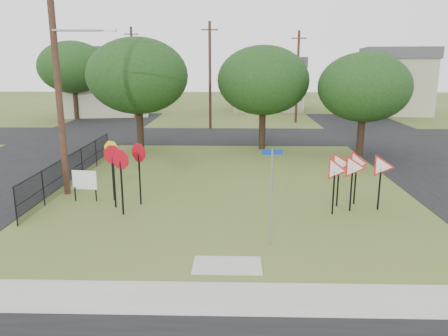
{
  "coord_description": "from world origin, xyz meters",
  "views": [
    {
      "loc": [
        0.22,
        -14.02,
        5.8
      ],
      "look_at": [
        -0.24,
        3.0,
        1.6
      ],
      "focal_mm": 35.0,
      "sensor_mm": 36.0,
      "label": 1
    }
  ],
  "objects_px": {
    "street_name_sign": "(271,192)",
    "stop_sign_cluster": "(121,161)",
    "info_board": "(85,181)",
    "yield_sign_cluster": "(353,168)"
  },
  "relations": [
    {
      "from": "street_name_sign",
      "to": "stop_sign_cluster",
      "type": "distance_m",
      "value": 6.8
    },
    {
      "from": "stop_sign_cluster",
      "to": "info_board",
      "type": "relative_size",
      "value": 1.94
    },
    {
      "from": "street_name_sign",
      "to": "info_board",
      "type": "relative_size",
      "value": 2.36
    },
    {
      "from": "street_name_sign",
      "to": "yield_sign_cluster",
      "type": "height_order",
      "value": "street_name_sign"
    },
    {
      "from": "yield_sign_cluster",
      "to": "info_board",
      "type": "xyz_separation_m",
      "value": [
        -10.96,
        0.69,
        -0.79
      ]
    },
    {
      "from": "stop_sign_cluster",
      "to": "yield_sign_cluster",
      "type": "bearing_deg",
      "value": -0.44
    },
    {
      "from": "stop_sign_cluster",
      "to": "info_board",
      "type": "distance_m",
      "value": 2.12
    },
    {
      "from": "yield_sign_cluster",
      "to": "stop_sign_cluster",
      "type": "bearing_deg",
      "value": 179.56
    },
    {
      "from": "yield_sign_cluster",
      "to": "info_board",
      "type": "distance_m",
      "value": 11.01
    },
    {
      "from": "stop_sign_cluster",
      "to": "street_name_sign",
      "type": "bearing_deg",
      "value": -33.0
    }
  ]
}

